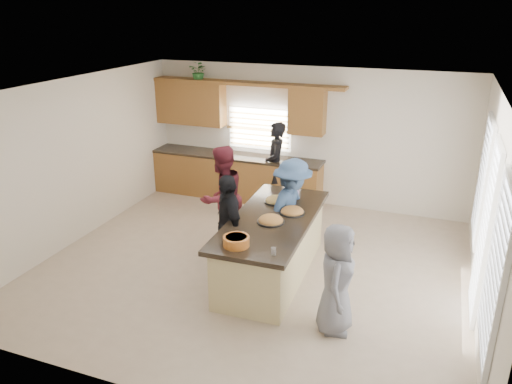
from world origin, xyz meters
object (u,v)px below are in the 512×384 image
at_px(woman_right_back, 292,211).
at_px(woman_left_front, 228,225).
at_px(woman_left_back, 275,164).
at_px(woman_left_mid, 222,198).
at_px(island, 272,248).
at_px(salad_bowl, 236,241).
at_px(woman_right_front, 337,279).

bearing_deg(woman_right_back, woman_left_front, 145.95).
bearing_deg(woman_left_back, woman_left_front, -14.40).
xyz_separation_m(woman_left_back, woman_left_mid, (-0.23, -2.11, 0.02)).
distance_m(island, salad_bowl, 1.20).
xyz_separation_m(island, woman_right_front, (1.20, -1.04, 0.28)).
bearing_deg(island, woman_right_back, 74.78).
distance_m(woman_left_back, woman_right_back, 2.40).
bearing_deg(woman_right_front, island, 42.92).
xyz_separation_m(woman_left_back, woman_right_front, (2.07, -3.77, -0.14)).
bearing_deg(woman_left_mid, woman_right_back, 110.46).
height_order(salad_bowl, woman_left_mid, woman_left_mid).
height_order(woman_left_mid, woman_left_front, woman_left_mid).
height_order(salad_bowl, woman_right_back, woman_right_back).
distance_m(woman_left_back, woman_left_mid, 2.13).
xyz_separation_m(woman_left_mid, woman_right_front, (2.30, -1.66, -0.16)).
distance_m(salad_bowl, woman_left_mid, 1.92).
distance_m(island, woman_left_back, 2.90).
bearing_deg(woman_left_back, salad_bowl, -8.17).
relative_size(island, woman_left_back, 1.57).
xyz_separation_m(woman_right_back, woman_right_front, (1.06, -1.60, -0.13)).
bearing_deg(woman_left_front, salad_bowl, -9.41).
bearing_deg(woman_left_mid, salad_bowl, 53.27).
distance_m(salad_bowl, woman_left_front, 1.00).
relative_size(salad_bowl, woman_left_front, 0.22).
distance_m(salad_bowl, woman_right_back, 1.63).
distance_m(woman_right_back, woman_right_front, 1.92).
xyz_separation_m(island, woman_right_back, (0.14, 0.56, 0.40)).
bearing_deg(salad_bowl, woman_right_front, 0.09).
relative_size(salad_bowl, woman_left_mid, 0.19).
bearing_deg(woman_left_front, woman_left_back, 145.37).
xyz_separation_m(salad_bowl, woman_right_back, (0.28, 1.60, -0.17)).
relative_size(salad_bowl, woman_right_back, 0.20).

